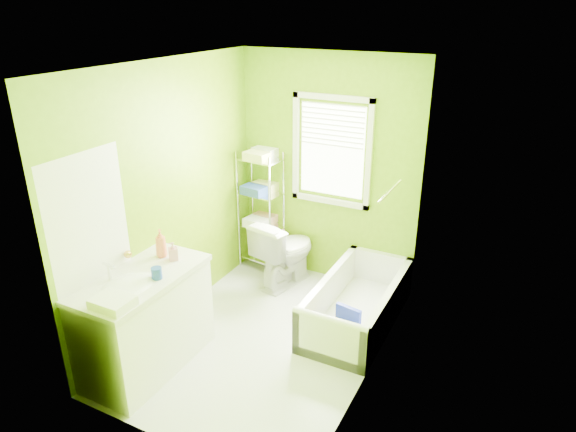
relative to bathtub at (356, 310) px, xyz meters
The scene contains 9 objects.
ground 0.96m from the bathtub, 137.16° to the right, with size 2.90×2.90×0.00m, color silver.
room_envelope 1.68m from the bathtub, 137.16° to the right, with size 2.14×2.94×2.62m.
window 1.77m from the bathtub, 129.26° to the left, with size 0.92×0.05×1.22m.
door 2.53m from the bathtub, 136.55° to the right, with size 0.09×0.80×2.00m.
right_wall_decor 1.38m from the bathtub, 62.44° to the right, with size 0.04×1.48×1.17m.
bathtub is the anchor object (origin of this frame).
toilet 1.14m from the bathtub, 157.79° to the left, with size 0.45×0.80×0.81m, color white.
vanity 2.07m from the bathtub, 134.73° to the right, with size 0.62×1.22×1.18m.
wire_shelf_unit 1.76m from the bathtub, 156.05° to the left, with size 0.53×0.43×1.50m.
Camera 1 is at (2.09, -3.62, 3.06)m, focal length 32.00 mm.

